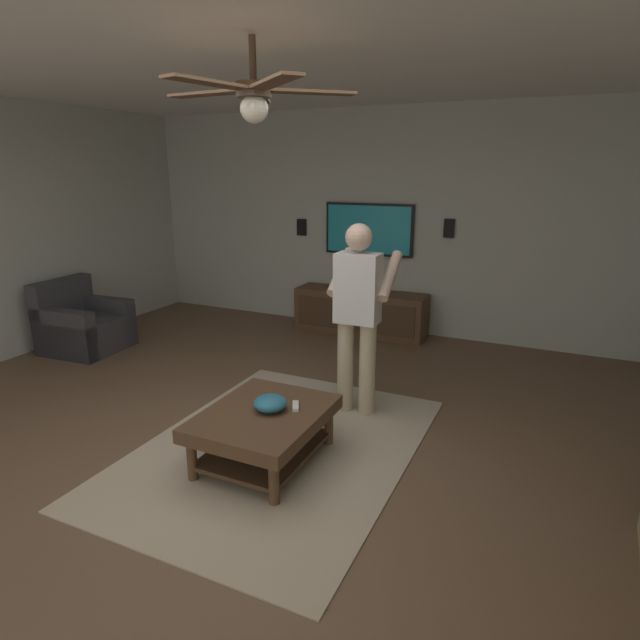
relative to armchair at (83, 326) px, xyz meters
The scene contains 15 objects.
ground_plane 3.30m from the armchair, 114.13° to the right, with size 8.70×8.70×0.00m, color brown.
wall_back_tv 3.96m from the armchair, 52.21° to the right, with size 0.10×7.23×2.79m, color #B2B7AD.
ceiling_slab 4.17m from the armchair, 114.13° to the right, with size 7.45×7.23×0.10m, color white.
area_rug 3.38m from the armchair, 108.01° to the right, with size 2.65×1.93×0.01m, color tan.
armchair is the anchor object (origin of this frame).
coffee_table 3.43m from the armchair, 111.18° to the right, with size 1.00×0.80×0.40m.
media_console 3.36m from the armchair, 53.55° to the right, with size 0.45×1.70×0.55m.
tv 3.66m from the armchair, 50.38° to the right, with size 0.05×1.17×0.66m.
person_standing 3.56m from the armchair, 92.86° to the right, with size 0.54×0.55×1.64m.
bowl 3.46m from the armchair, 110.37° to the right, with size 0.24×0.24×0.11m, color teal.
remote_white 3.56m from the armchair, 107.90° to the right, with size 0.15×0.04×0.02m, color white.
vase_round 3.38m from the armchair, 52.89° to the right, with size 0.22×0.22×0.22m, color red.
wall_speaker_left 4.48m from the armchair, 58.81° to the right, with size 0.06×0.12×0.22m, color black.
wall_speaker_right 3.02m from the armchair, 37.63° to the right, with size 0.06×0.12×0.22m, color black.
ceiling_fan 4.21m from the armchair, 113.17° to the right, with size 1.16×1.10×0.46m.
Camera 1 is at (-2.82, -2.01, 2.06)m, focal length 29.61 mm.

